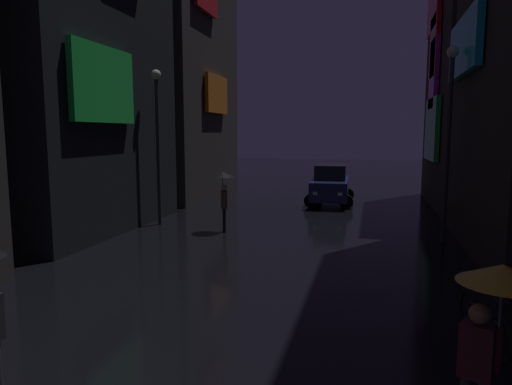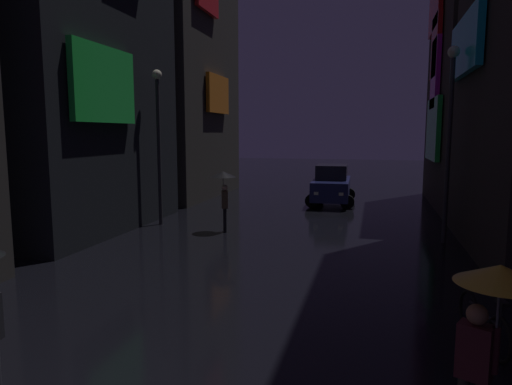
{
  "view_description": "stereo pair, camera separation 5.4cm",
  "coord_description": "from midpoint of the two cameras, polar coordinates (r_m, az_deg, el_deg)",
  "views": [
    {
      "loc": [
        2.75,
        -1.23,
        3.45
      ],
      "look_at": [
        0.0,
        9.53,
        1.99
      ],
      "focal_mm": 32.0,
      "sensor_mm": 36.0,
      "label": 1
    },
    {
      "loc": [
        2.8,
        -1.22,
        3.45
      ],
      "look_at": [
        0.0,
        9.53,
        1.99
      ],
      "focal_mm": 32.0,
      "sensor_mm": 36.0,
      "label": 2
    }
  ],
  "objects": [
    {
      "name": "building_right_far",
      "position": [
        23.97,
        26.31,
        13.75
      ],
      "size": [
        4.25,
        8.21,
        12.78
      ],
      "color": "#2D2826",
      "rests_on": "ground"
    },
    {
      "name": "pedestrian_midstreet_left_black",
      "position": [
        15.95,
        -4.25,
        1.02
      ],
      "size": [
        0.9,
        0.9,
        2.12
      ],
      "color": "black",
      "rests_on": "ground"
    },
    {
      "name": "pedestrian_midstreet_centre_yellow",
      "position": [
        5.44,
        27.34,
        -12.49
      ],
      "size": [
        0.9,
        0.9,
        2.12
      ],
      "color": "#38332D",
      "rests_on": "ground"
    },
    {
      "name": "bicycle_parked_at_storefront",
      "position": [
        8.56,
        26.46,
        -14.3
      ],
      "size": [
        0.46,
        1.79,
        0.96
      ],
      "color": "black",
      "rests_on": "ground"
    },
    {
      "name": "car_distant",
      "position": [
        22.52,
        9.22,
        0.92
      ],
      "size": [
        2.34,
        4.19,
        1.92
      ],
      "color": "navy",
      "rests_on": "ground"
    },
    {
      "name": "streetlamp_left_far",
      "position": [
        17.42,
        -12.3,
        7.69
      ],
      "size": [
        0.36,
        0.36,
        5.74
      ],
      "color": "#2D2D33",
      "rests_on": "ground"
    },
    {
      "name": "streetlamp_right_far",
      "position": [
        15.36,
        22.89,
        7.96
      ],
      "size": [
        0.36,
        0.36,
        6.05
      ],
      "color": "#2D2D33",
      "rests_on": "ground"
    }
  ]
}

